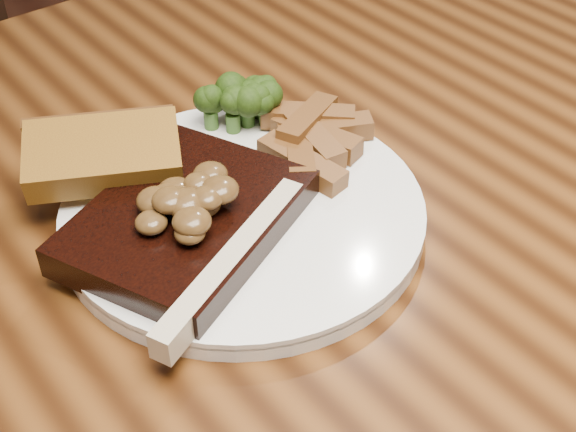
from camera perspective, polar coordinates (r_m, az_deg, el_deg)
name	(u,v)px	position (r m, az deg, el deg)	size (l,w,h in m)	color
dining_table	(271,344)	(0.63, -1.23, -9.08)	(1.60, 0.90, 0.75)	#522C10
plate	(243,214)	(0.58, -3.20, 0.12)	(0.26, 0.26, 0.01)	white
steak	(187,221)	(0.56, -7.19, -0.36)	(0.16, 0.12, 0.02)	black
steak_bone	(233,268)	(0.52, -3.90, -3.69)	(0.17, 0.02, 0.02)	#BBAD91
mushroom_pile	(181,196)	(0.54, -7.60, 1.45)	(0.08, 0.08, 0.03)	#513719
garlic_bread	(107,176)	(0.60, -12.73, 2.77)	(0.11, 0.06, 0.02)	brown
potato_wedges	(309,149)	(0.62, 1.50, 4.76)	(0.10, 0.10, 0.02)	brown
broccoli_cluster	(249,108)	(0.65, -2.82, 7.68)	(0.07, 0.07, 0.04)	#243E0E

